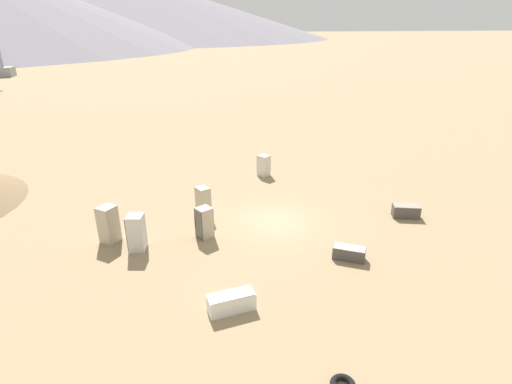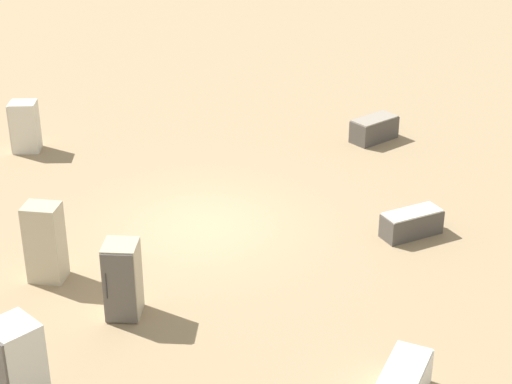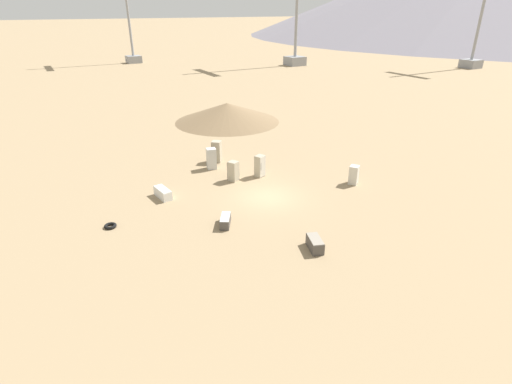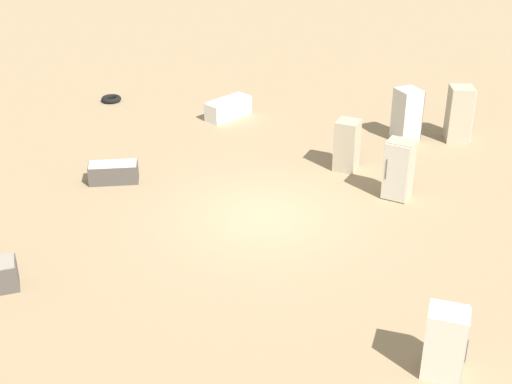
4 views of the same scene
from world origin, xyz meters
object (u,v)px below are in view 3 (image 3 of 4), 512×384
object	(u,v)px
scrap_tire	(110,226)
discarded_fridge_4	(225,221)
power_pylon_0	(480,22)
discarded_fridge_0	(211,159)
discarded_fridge_7	(163,193)
power_pylon_1	(297,18)
discarded_fridge_1	(260,166)
discarded_fridge_2	(233,171)
discarded_fridge_5	(354,175)
discarded_fridge_6	(315,244)
discarded_fridge_3	(217,151)
power_pylon_2	(129,25)

from	to	relation	value
scrap_tire	discarded_fridge_4	bearing A→B (deg)	-117.38
power_pylon_0	discarded_fridge_4	bearing A→B (deg)	115.19
discarded_fridge_0	discarded_fridge_7	bearing A→B (deg)	-133.54
power_pylon_1	discarded_fridge_1	bearing A→B (deg)	142.90
discarded_fridge_2	discarded_fridge_5	bearing A→B (deg)	-60.91
discarded_fridge_0	discarded_fridge_4	distance (m)	9.86
discarded_fridge_6	power_pylon_1	bearing A→B (deg)	-104.12
discarded_fridge_2	discarded_fridge_6	size ratio (longest dim) A/B	1.01
discarded_fridge_1	discarded_fridge_5	xyz separation A→B (m)	(-4.89, -5.52, -0.14)
discarded_fridge_0	discarded_fridge_3	distance (m)	1.73
discarded_fridge_2	discarded_fridge_3	size ratio (longest dim) A/B	0.85
discarded_fridge_2	discarded_fridge_4	world-z (taller)	discarded_fridge_2
power_pylon_2	discarded_fridge_6	size ratio (longest dim) A/B	17.71
power_pylon_2	discarded_fridge_2	size ratio (longest dim) A/B	17.47
power_pylon_0	discarded_fridge_3	distance (m)	79.24
discarded_fridge_3	scrap_tire	distance (m)	12.97
discarded_fridge_1	scrap_tire	distance (m)	12.53
power_pylon_0	discarded_fridge_3	bearing A→B (deg)	109.51
discarded_fridge_3	discarded_fridge_7	xyz separation A→B (m)	(-4.82, 6.47, -0.58)
discarded_fridge_0	discarded_fridge_5	xyz separation A→B (m)	(-8.36, -8.22, -0.16)
discarded_fridge_0	scrap_tire	bearing A→B (deg)	-134.33
discarded_fridge_5	discarded_fridge_6	world-z (taller)	discarded_fridge_5
power_pylon_1	scrap_tire	xyz separation A→B (m)	(-56.87, 53.31, -10.18)
discarded_fridge_3	discarded_fridge_5	xyz separation A→B (m)	(-9.69, -7.11, -0.20)
power_pylon_1	discarded_fridge_3	distance (m)	66.01
power_pylon_0	discarded_fridge_0	world-z (taller)	power_pylon_0
discarded_fridge_2	power_pylon_2	bearing A→B (deg)	53.84
discarded_fridge_1	discarded_fridge_7	size ratio (longest dim) A/B	0.96
discarded_fridge_5	discarded_fridge_6	size ratio (longest dim) A/B	0.93
power_pylon_0	discarded_fridge_6	world-z (taller)	power_pylon_0
discarded_fridge_5	scrap_tire	world-z (taller)	discarded_fridge_5
power_pylon_0	discarded_fridge_0	distance (m)	80.73
power_pylon_1	discarded_fridge_3	size ratio (longest dim) A/B	17.71
discarded_fridge_5	discarded_fridge_7	world-z (taller)	discarded_fridge_5
discarded_fridge_6	scrap_tire	distance (m)	12.62
discarded_fridge_6	discarded_fridge_3	bearing A→B (deg)	-74.31
discarded_fridge_1	discarded_fridge_2	bearing A→B (deg)	-28.65
discarded_fridge_2	discarded_fridge_5	xyz separation A→B (m)	(-5.13, -7.79, -0.06)
power_pylon_2	discarded_fridge_7	distance (m)	79.91
discarded_fridge_1	discarded_fridge_6	xyz separation A→B (m)	(-10.82, 2.71, -0.53)
discarded_fridge_5	scrap_tire	size ratio (longest dim) A/B	1.93
discarded_fridge_1	scrap_tire	size ratio (longest dim) A/B	2.30
discarded_fridge_4	discarded_fridge_6	size ratio (longest dim) A/B	0.97
discarded_fridge_5	discarded_fridge_0	bearing A→B (deg)	-169.25
discarded_fridge_1	discarded_fridge_2	distance (m)	2.28
discarded_fridge_4	discarded_fridge_3	bearing A→B (deg)	99.97
discarded_fridge_0	discarded_fridge_1	size ratio (longest dim) A/B	1.02
discarded_fridge_3	discarded_fridge_4	size ratio (longest dim) A/B	1.22
discarded_fridge_0	discarded_fridge_7	size ratio (longest dim) A/B	0.98
discarded_fridge_4	discarded_fridge_6	xyz separation A→B (m)	(-4.98, -3.19, 0.04)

